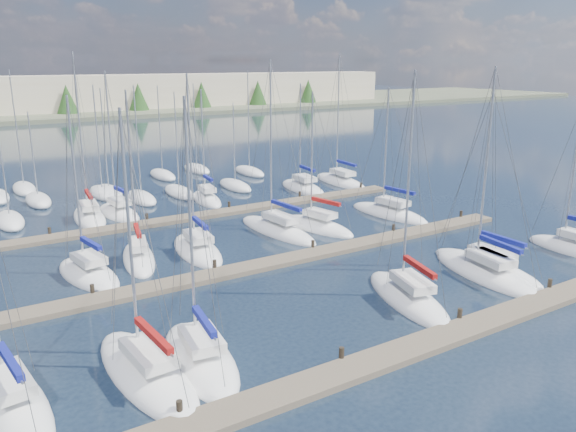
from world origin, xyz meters
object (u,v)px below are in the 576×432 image
sailboat_o (119,213)px  sailboat_g (570,248)px  sailboat_e (484,273)px  sailboat_k (277,230)px  sailboat_b (146,372)px  sailboat_i (139,258)px  sailboat_l (317,226)px  sailboat_f (486,267)px  sailboat_p (207,199)px  sailboat_j (197,250)px  sailboat_a (11,402)px  sailboat_h (88,274)px  sailboat_c (200,358)px  sailboat_m (389,213)px  sailboat_d (408,298)px  sailboat_n (89,217)px  sailboat_q (303,188)px  sailboat_r (340,181)px

sailboat_o → sailboat_g: sailboat_o is taller
sailboat_e → sailboat_k: bearing=121.1°
sailboat_g → sailboat_b: bearing=179.8°
sailboat_i → sailboat_l: sailboat_i is taller
sailboat_e → sailboat_f: 1.09m
sailboat_p → sailboat_j: sailboat_j is taller
sailboat_a → sailboat_h: sailboat_h is taller
sailboat_b → sailboat_c: size_ratio=0.97×
sailboat_e → sailboat_h: sailboat_e is taller
sailboat_h → sailboat_f: 26.59m
sailboat_p → sailboat_m: 18.31m
sailboat_d → sailboat_b: size_ratio=1.11×
sailboat_n → sailboat_c: (-1.52, -28.19, -0.02)m
sailboat_h → sailboat_f: size_ratio=0.99×
sailboat_i → sailboat_a: size_ratio=1.05×
sailboat_o → sailboat_c: sailboat_o is taller
sailboat_l → sailboat_f: sailboat_f is taller
sailboat_l → sailboat_q: 14.87m
sailboat_c → sailboat_o: bearing=89.0°
sailboat_a → sailboat_r: sailboat_r is taller
sailboat_f → sailboat_j: size_ratio=0.93×
sailboat_n → sailboat_r: sailboat_r is taller
sailboat_k → sailboat_m: size_ratio=1.19×
sailboat_e → sailboat_n: 33.72m
sailboat_m → sailboat_f: bearing=-112.1°
sailboat_e → sailboat_n: bearing=132.2°
sailboat_i → sailboat_f: size_ratio=1.00×
sailboat_i → sailboat_k: sailboat_k is taller
sailboat_n → sailboat_k: size_ratio=1.05×
sailboat_q → sailboat_k: bearing=-124.7°
sailboat_a → sailboat_r: 46.93m
sailboat_n → sailboat_c: sailboat_n is taller
sailboat_o → sailboat_c: size_ratio=1.05×
sailboat_p → sailboat_b: (-15.76, -28.60, -0.02)m
sailboat_d → sailboat_m: bearing=66.6°
sailboat_n → sailboat_r: bearing=6.7°
sailboat_r → sailboat_c: size_ratio=1.17×
sailboat_d → sailboat_g: (16.67, 0.21, 0.00)m
sailboat_e → sailboat_j: bearing=142.8°
sailboat_d → sailboat_c: 13.23m
sailboat_n → sailboat_i: bearing=-82.4°
sailboat_n → sailboat_r: (28.39, 0.32, -0.01)m
sailboat_i → sailboat_e: bearing=-26.2°
sailboat_j → sailboat_g: size_ratio=1.18×
sailboat_o → sailboat_e: size_ratio=0.96×
sailboat_a → sailboat_h: (6.14, 13.05, -0.00)m
sailboat_l → sailboat_q: sailboat_q is taller
sailboat_d → sailboat_g: size_ratio=1.21×
sailboat_e → sailboat_h: bearing=156.6°
sailboat_q → sailboat_j: (-18.23, -13.34, 0.01)m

